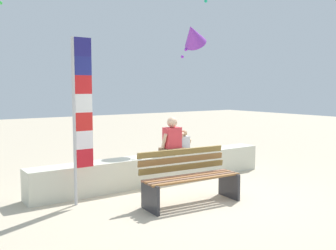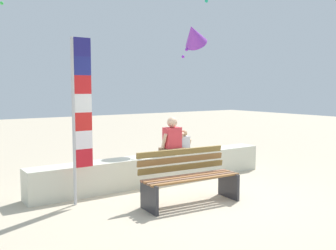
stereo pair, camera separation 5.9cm
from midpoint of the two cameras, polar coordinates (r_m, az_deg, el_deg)
ground_plane at (r=6.89m, az=4.37°, el=-10.60°), size 40.00×40.00×0.00m
seawall_ledge at (r=7.80m, az=-1.37°, el=-6.55°), size 5.21×0.47×0.56m
park_bench at (r=6.43m, az=3.34°, el=-7.90°), size 1.72×0.73×0.88m
person_adult at (r=7.91m, az=0.84°, el=-2.16°), size 0.50×0.36×0.76m
person_child at (r=8.10m, az=2.64°, el=-2.78°), size 0.31×0.23×0.47m
flag_banner at (r=6.37m, az=-12.80°, el=2.05°), size 0.34×0.05×2.72m
kite_purple at (r=10.18m, az=4.00°, el=13.19°), size 0.98×0.90×0.98m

